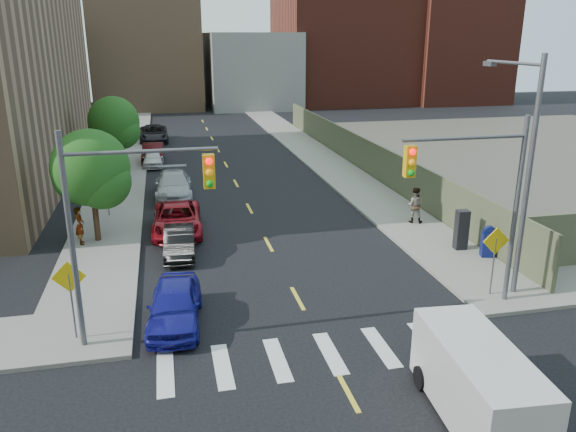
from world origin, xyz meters
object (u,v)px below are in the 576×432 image
parked_car_red (177,219)px  mailbox (488,242)px  pedestrian_west (80,226)px  parked_car_silver (173,185)px  parked_car_maroon (153,153)px  payphone (461,230)px  cargo_van (475,379)px  parked_car_blue (175,305)px  parked_car_white (153,158)px  parked_car_black (179,242)px  parked_car_grey (154,134)px  pedestrian_east (415,205)px

parked_car_red → mailbox: bearing=-24.3°
mailbox → pedestrian_west: bearing=177.7°
parked_car_silver → parked_car_maroon: size_ratio=1.20×
parked_car_silver → payphone: bearing=-43.2°
cargo_van → payphone: size_ratio=2.58×
parked_car_blue → parked_car_white: 25.56m
parked_car_maroon → cargo_van: cargo_van is taller
parked_car_black → cargo_van: cargo_van is taller
parked_car_grey → pedestrian_west: size_ratio=3.08×
parked_car_blue → payphone: size_ratio=2.34×
parked_car_maroon → cargo_van: bearing=-73.5°
parked_car_blue → pedestrian_east: 15.06m
parked_car_grey → parked_car_white: bearing=-90.9°
parked_car_red → cargo_van: (7.04, -16.37, 0.39)m
parked_car_maroon → parked_car_silver: bearing=-80.4°
parked_car_blue → parked_car_red: size_ratio=0.83×
parked_car_red → cargo_van: bearing=-64.7°
payphone → parked_car_black: bearing=172.8°
parked_car_blue → parked_car_black: 6.54m
parked_car_grey → mailbox: bearing=-67.2°
parked_car_black → parked_car_red: 3.11m
mailbox → pedestrian_east: 5.33m
parked_car_black → pedestrian_west: 4.99m
pedestrian_east → parked_car_maroon: bearing=-29.6°
parked_car_white → parked_car_grey: (0.00, 10.85, 0.14)m
parked_car_blue → parked_car_white: bearing=97.8°
parked_car_white → pedestrian_east: 22.01m
payphone → parked_car_maroon: bearing=124.7°
parked_car_grey → mailbox: 36.49m
parked_car_blue → cargo_van: size_ratio=0.91×
cargo_van → mailbox: bearing=61.2°
parked_car_blue → parked_car_silver: 16.40m
parked_car_red → parked_car_maroon: size_ratio=1.18×
parked_car_blue → pedestrian_west: bearing=121.3°
parked_car_silver → parked_car_white: (-1.30, 9.15, -0.14)m
parked_car_blue → cargo_van: cargo_van is taller
parked_car_red → cargo_van: size_ratio=1.10×
parked_car_white → cargo_van: 33.34m
parked_car_maroon → pedestrian_east: pedestrian_east is taller
pedestrian_west → pedestrian_east: 16.75m
payphone → pedestrian_west: payphone is taller
parked_car_red → payphone: payphone is taller
pedestrian_east → parked_car_red: bearing=18.2°
parked_car_blue → parked_car_grey: bearing=97.2°
mailbox → parked_car_blue: bearing=-152.6°
cargo_van → mailbox: 11.63m
parked_car_black → parked_car_maroon: 20.71m
pedestrian_east → parked_car_blue: bearing=57.9°
parked_car_black → payphone: payphone is taller
payphone → pedestrian_east: (-0.45, 4.07, 0.02)m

